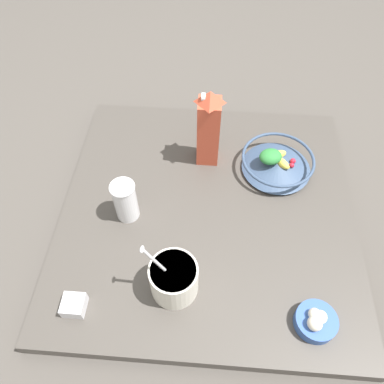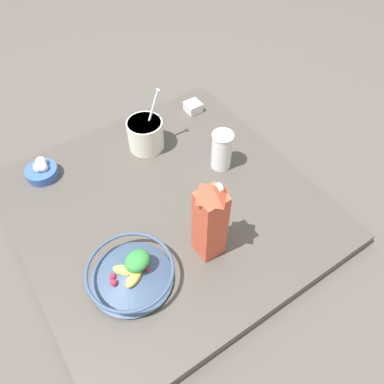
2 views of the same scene
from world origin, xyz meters
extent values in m
plane|color=#4C4742|center=(0.00, 0.00, 0.00)|extent=(6.00, 6.00, 0.00)
cube|color=#47423D|center=(0.00, 0.00, 0.02)|extent=(0.91, 0.91, 0.05)
cylinder|color=#384C6B|center=(-0.17, 0.22, 0.05)|extent=(0.13, 0.13, 0.01)
cone|color=#384C6B|center=(-0.17, 0.22, 0.08)|extent=(0.23, 0.23, 0.04)
torus|color=#384C6B|center=(-0.17, 0.22, 0.10)|extent=(0.24, 0.24, 0.01)
ellipsoid|color=#EFD64C|center=(-0.20, 0.22, 0.10)|extent=(0.05, 0.06, 0.03)
ellipsoid|color=#EFD64C|center=(-0.16, 0.23, 0.10)|extent=(0.07, 0.07, 0.03)
cylinder|color=orange|center=(-0.17, 0.22, 0.09)|extent=(0.05, 0.04, 0.02)
sphere|color=red|center=(-0.18, 0.22, 0.09)|extent=(0.02, 0.02, 0.02)
sphere|color=red|center=(-0.18, 0.27, 0.09)|extent=(0.02, 0.02, 0.02)
sphere|color=red|center=(-0.19, 0.18, 0.09)|extent=(0.01, 0.01, 0.01)
sphere|color=red|center=(-0.16, 0.20, 0.09)|extent=(0.01, 0.01, 0.01)
sphere|color=red|center=(-0.16, 0.26, 0.09)|extent=(0.02, 0.02, 0.02)
ellipsoid|color=#2D7F38|center=(-0.17, 0.19, 0.12)|extent=(0.08, 0.09, 0.04)
cube|color=#CC4C33|center=(-0.21, -0.01, 0.17)|extent=(0.07, 0.07, 0.24)
pyramid|color=#CC4C33|center=(-0.21, -0.01, 0.31)|extent=(0.07, 0.07, 0.04)
cylinder|color=white|center=(-0.21, -0.03, 0.31)|extent=(0.02, 0.01, 0.02)
cylinder|color=silver|center=(0.27, -0.08, 0.10)|extent=(0.13, 0.13, 0.11)
cylinder|color=white|center=(0.27, -0.08, 0.15)|extent=(0.12, 0.12, 0.02)
cylinder|color=silver|center=(0.27, -0.11, 0.19)|extent=(0.01, 0.07, 0.16)
ellipsoid|color=silver|center=(0.27, -0.14, 0.26)|extent=(0.02, 0.01, 0.01)
cylinder|color=white|center=(0.04, -0.24, 0.12)|extent=(0.07, 0.07, 0.14)
torus|color=white|center=(0.04, -0.24, 0.19)|extent=(0.07, 0.07, 0.01)
cube|color=silver|center=(0.34, -0.33, 0.07)|extent=(0.06, 0.06, 0.04)
cube|color=brown|center=(0.34, -0.33, 0.06)|extent=(0.05, 0.05, 0.02)
cylinder|color=#3356A3|center=(0.34, 0.29, 0.06)|extent=(0.11, 0.11, 0.03)
sphere|color=silver|center=(0.33, 0.28, 0.09)|extent=(0.03, 0.03, 0.03)
sphere|color=silver|center=(0.33, 0.29, 0.09)|extent=(0.03, 0.03, 0.03)
sphere|color=silver|center=(0.35, 0.28, 0.09)|extent=(0.04, 0.04, 0.04)
camera|label=1|loc=(0.66, 0.00, 1.02)|focal=35.00mm
camera|label=2|loc=(-0.65, 0.34, 1.00)|focal=35.00mm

